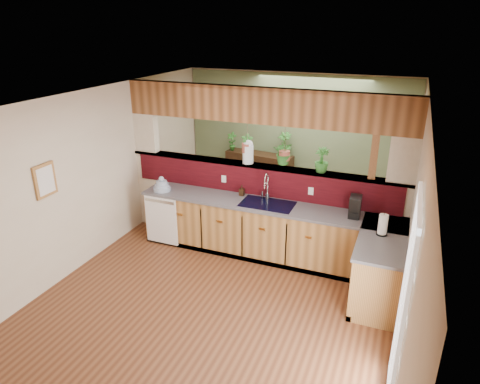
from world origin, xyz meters
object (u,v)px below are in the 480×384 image
at_px(coffee_maker, 355,207).
at_px(shelving_console, 259,175).
at_px(soap_dispenser, 242,190).
at_px(glass_jar, 248,151).
at_px(faucet, 267,186).
at_px(paper_towel, 383,225).
at_px(dish_stack, 162,186).

relative_size(coffee_maker, shelving_console, 0.21).
distance_m(soap_dispenser, glass_jar, 0.63).
relative_size(faucet, paper_towel, 1.44).
distance_m(faucet, shelving_console, 2.37).
distance_m(dish_stack, shelving_console, 2.58).
bearing_deg(soap_dispenser, coffee_maker, -4.27).
xyz_separation_m(dish_stack, glass_jar, (1.33, 0.49, 0.61)).
relative_size(coffee_maker, paper_towel, 0.98).
relative_size(faucet, soap_dispenser, 2.59).
height_order(paper_towel, glass_jar, glass_jar).
bearing_deg(faucet, paper_towel, -17.40).
bearing_deg(soap_dispenser, shelving_console, 101.94).
bearing_deg(shelving_console, dish_stack, -102.41).
relative_size(faucet, dish_stack, 1.55).
bearing_deg(paper_towel, coffee_maker, 132.93).
height_order(faucet, shelving_console, faucet).
relative_size(coffee_maker, glass_jar, 0.78).
bearing_deg(glass_jar, soap_dispenser, -97.98).
xyz_separation_m(dish_stack, coffee_maker, (3.09, 0.16, 0.06)).
bearing_deg(faucet, shelving_console, 112.20).
relative_size(dish_stack, soap_dispenser, 1.67).
xyz_separation_m(faucet, glass_jar, (-0.39, 0.22, 0.45)).
relative_size(soap_dispenser, shelving_console, 0.12).
bearing_deg(soap_dispenser, faucet, -2.95).
distance_m(faucet, glass_jar, 0.63).
bearing_deg(coffee_maker, shelving_console, 132.37).
distance_m(faucet, dish_stack, 1.75).
bearing_deg(paper_towel, soap_dispenser, 165.24).
bearing_deg(dish_stack, shelving_console, 70.17).
height_order(dish_stack, glass_jar, glass_jar).
height_order(dish_stack, soap_dispenser, dish_stack).
xyz_separation_m(faucet, coffee_maker, (1.37, -0.11, -0.10)).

